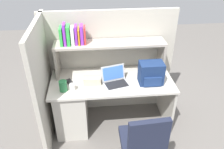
% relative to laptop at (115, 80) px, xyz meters
% --- Properties ---
extents(ground_plane, '(8.00, 8.00, 0.00)m').
position_rel_laptop_xyz_m(ground_plane, '(-0.04, 0.08, -0.78)').
color(ground_plane, slate).
extents(desk, '(1.60, 0.70, 0.73)m').
position_rel_laptop_xyz_m(desk, '(-0.43, 0.08, -0.38)').
color(desk, beige).
rests_on(desk, ground_plane).
extents(cubicle_partition_rear, '(1.84, 0.05, 1.55)m').
position_rel_laptop_xyz_m(cubicle_partition_rear, '(-0.04, 0.46, -0.01)').
color(cubicle_partition_rear, '#B2ADA0').
rests_on(cubicle_partition_rear, ground_plane).
extents(cubicle_partition_left, '(0.05, 1.06, 1.55)m').
position_rel_laptop_xyz_m(cubicle_partition_left, '(-0.89, 0.03, -0.01)').
color(cubicle_partition_left, '#B2ADA0').
rests_on(cubicle_partition_left, ground_plane).
extents(overhead_hutch, '(1.44, 0.28, 0.45)m').
position_rel_laptop_xyz_m(overhead_hutch, '(-0.04, 0.28, 0.30)').
color(overhead_hutch, gray).
rests_on(overhead_hutch, desk).
extents(reference_books_on_shelf, '(0.31, 0.17, 0.27)m').
position_rel_laptop_xyz_m(reference_books_on_shelf, '(-0.51, 0.28, 0.52)').
color(reference_books_on_shelf, green).
rests_on(reference_books_on_shelf, overhead_hutch).
extents(laptop, '(0.37, 0.33, 0.22)m').
position_rel_laptop_xyz_m(laptop, '(0.00, 0.00, 0.00)').
color(laptop, '#B7BABF').
rests_on(laptop, desk).
extents(backpack, '(0.30, 0.23, 0.28)m').
position_rel_laptop_xyz_m(backpack, '(0.45, -0.02, 0.09)').
color(backpack, navy).
rests_on(backpack, desk).
extents(computer_mouse, '(0.10, 0.12, 0.03)m').
position_rel_laptop_xyz_m(computer_mouse, '(-0.58, 0.07, -0.03)').
color(computer_mouse, '#262628').
rests_on(computer_mouse, desk).
extents(paper_cup, '(0.08, 0.08, 0.08)m').
position_rel_laptop_xyz_m(paper_cup, '(-0.53, -0.09, -0.01)').
color(paper_cup, white).
rests_on(paper_cup, desk).
extents(tissue_box, '(0.23, 0.13, 0.10)m').
position_rel_laptop_xyz_m(tissue_box, '(-0.29, 0.02, -0.00)').
color(tissue_box, '#BFB299').
rests_on(tissue_box, desk).
extents(snack_canister, '(0.10, 0.10, 0.14)m').
position_rel_laptop_xyz_m(snack_canister, '(-0.64, -0.09, 0.02)').
color(snack_canister, '#26723F').
rests_on(snack_canister, desk).
extents(office_chair, '(0.52, 0.52, 0.93)m').
position_rel_laptop_xyz_m(office_chair, '(0.21, -0.78, -0.39)').
color(office_chair, black).
rests_on(office_chair, ground_plane).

